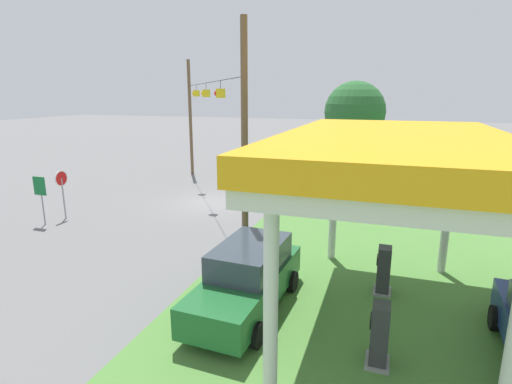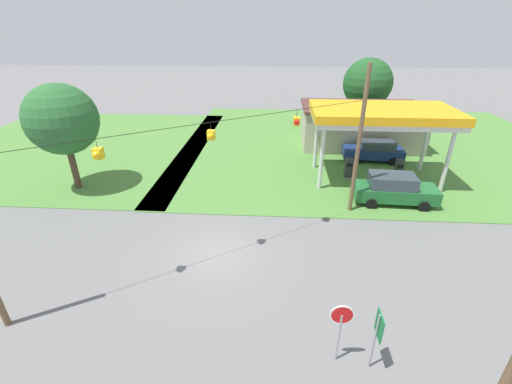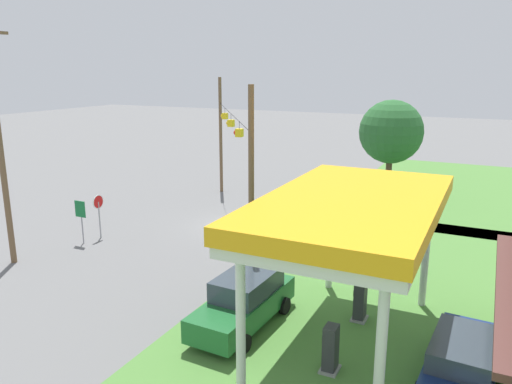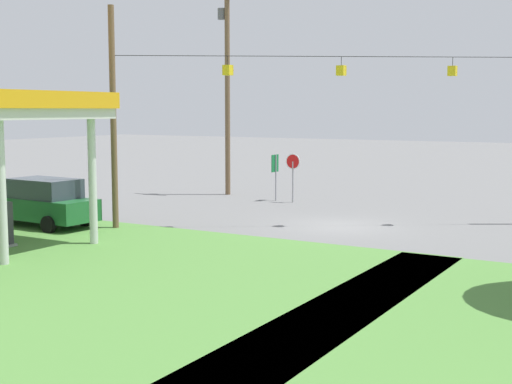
{
  "view_description": "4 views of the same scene",
  "coord_description": "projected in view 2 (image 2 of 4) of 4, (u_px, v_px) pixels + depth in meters",
  "views": [
    {
      "loc": [
        20.51,
        9.83,
        6.25
      ],
      "look_at": [
        2.41,
        3.71,
        1.52
      ],
      "focal_mm": 28.0,
      "sensor_mm": 36.0,
      "label": 1
    },
    {
      "loc": [
        2.82,
        -13.99,
        10.62
      ],
      "look_at": [
        1.82,
        1.48,
        2.84
      ],
      "focal_mm": 24.0,
      "sensor_mm": 36.0,
      "label": 2
    },
    {
      "loc": [
        25.43,
        13.9,
        9.31
      ],
      "look_at": [
        2.71,
        2.91,
        3.07
      ],
      "focal_mm": 35.0,
      "sensor_mm": 36.0,
      "label": 3
    },
    {
      "loc": [
        -11.47,
        26.41,
        4.71
      ],
      "look_at": [
        2.81,
        1.9,
        1.43
      ],
      "focal_mm": 50.0,
      "sensor_mm": 36.0,
      "label": 4
    }
  ],
  "objects": [
    {
      "name": "signal_span_gantry",
      "position": [
        213.0,
        169.0,
        15.3
      ],
      "size": [
        15.2,
        10.24,
        8.73
      ],
      "color": "brown",
      "rests_on": "ground"
    },
    {
      "name": "fuel_pump_far",
      "position": [
        399.0,
        170.0,
        25.24
      ],
      "size": [
        0.71,
        0.56,
        1.58
      ],
      "color": "gray",
      "rests_on": "ground"
    },
    {
      "name": "grass_verge_station_corner",
      "position": [
        373.0,
        145.0,
        32.65
      ],
      "size": [
        36.0,
        28.0,
        0.04
      ],
      "primitive_type": "cube",
      "color": "#4C7F38",
      "rests_on": "ground"
    },
    {
      "name": "route_sign",
      "position": [
        378.0,
        331.0,
        10.97
      ],
      "size": [
        0.1,
        0.7,
        2.4
      ],
      "color": "gray",
      "rests_on": "ground"
    },
    {
      "name": "gas_station_canopy",
      "position": [
        382.0,
        116.0,
        23.54
      ],
      "size": [
        9.7,
        5.31,
        5.3
      ],
      "color": "silver",
      "rests_on": "ground"
    },
    {
      "name": "stop_sign_roadside",
      "position": [
        341.0,
        321.0,
        11.18
      ],
      "size": [
        0.8,
        0.08,
        2.5
      ],
      "rotation": [
        0.0,
        0.0,
        3.14
      ],
      "color": "#99999E",
      "rests_on": "ground"
    },
    {
      "name": "tree_west_verge",
      "position": [
        62.0,
        120.0,
        22.14
      ],
      "size": [
        4.58,
        4.58,
        7.2
      ],
      "color": "#4C3828",
      "rests_on": "ground"
    },
    {
      "name": "car_at_pumps_rear",
      "position": [
        374.0,
        151.0,
        28.59
      ],
      "size": [
        4.98,
        2.33,
        1.73
      ],
      "rotation": [
        0.0,
        0.0,
        3.08
      ],
      "color": "navy",
      "rests_on": "ground"
    },
    {
      "name": "grass_verge_opposite_corner",
      "position": [
        79.0,
        145.0,
        32.59
      ],
      "size": [
        24.0,
        24.0,
        0.04
      ],
      "primitive_type": "cube",
      "color": "#4C7F38",
      "rests_on": "ground"
    },
    {
      "name": "fuel_pump_near",
      "position": [
        348.0,
        169.0,
        25.45
      ],
      "size": [
        0.71,
        0.56,
        1.58
      ],
      "color": "gray",
      "rests_on": "ground"
    },
    {
      "name": "tree_behind_station",
      "position": [
        368.0,
        83.0,
        35.87
      ],
      "size": [
        5.11,
        5.11,
        7.32
      ],
      "color": "#4C3828",
      "rests_on": "ground"
    },
    {
      "name": "ground_plane",
      "position": [
        218.0,
        254.0,
        17.4
      ],
      "size": [
        160.0,
        160.0,
        0.0
      ],
      "primitive_type": "plane",
      "color": "slate"
    },
    {
      "name": "car_at_pumps_front",
      "position": [
        394.0,
        189.0,
        21.84
      ],
      "size": [
        5.2,
        2.29,
        1.97
      ],
      "rotation": [
        0.0,
        0.0,
        -0.05
      ],
      "color": "#1E602D",
      "rests_on": "ground"
    },
    {
      "name": "gas_station_store",
      "position": [
        360.0,
        125.0,
        31.88
      ],
      "size": [
        10.94,
        6.54,
        3.75
      ],
      "color": "#B2A893",
      "rests_on": "ground"
    }
  ]
}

